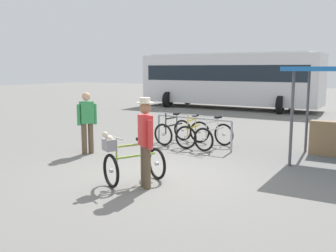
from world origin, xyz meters
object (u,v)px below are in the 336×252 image
object	(u,v)px
racked_bike_white	(214,136)
person_with_featured_bike	(145,139)
featured_bicycle	(129,160)
racked_bike_yellow	(193,133)
racked_bike_black	(173,131)
bus_distant	(229,77)
pedestrian_with_backpack	(87,119)

from	to	relation	value
racked_bike_white	person_with_featured_bike	world-z (taller)	person_with_featured_bike
racked_bike_white	featured_bicycle	xyz separation A→B (m)	(-0.08, -3.98, 0.12)
racked_bike_yellow	racked_bike_white	world-z (taller)	same
racked_bike_black	racked_bike_yellow	size ratio (longest dim) A/B	1.03
featured_bicycle	bus_distant	bearing A→B (deg)	103.89
person_with_featured_bike	pedestrian_with_backpack	bearing A→B (deg)	150.41
person_with_featured_bike	bus_distant	world-z (taller)	bus_distant
featured_bicycle	pedestrian_with_backpack	world-z (taller)	pedestrian_with_backpack
featured_bicycle	bus_distant	xyz separation A→B (m)	(-3.61, 14.60, 1.25)
racked_bike_black	pedestrian_with_backpack	size ratio (longest dim) A/B	0.72
racked_bike_black	featured_bicycle	distance (m)	4.32
racked_bike_black	pedestrian_with_backpack	distance (m)	2.80
racked_bike_yellow	bus_distant	xyz separation A→B (m)	(-3.00, 10.55, 1.37)
racked_bike_black	racked_bike_white	world-z (taller)	same
racked_bike_white	person_with_featured_bike	xyz separation A→B (m)	(0.31, -3.99, 0.58)
pedestrian_with_backpack	bus_distant	bearing A→B (deg)	94.54
person_with_featured_bike	racked_bike_yellow	bearing A→B (deg)	103.94
racked_bike_white	bus_distant	bearing A→B (deg)	109.19
featured_bicycle	person_with_featured_bike	distance (m)	0.61
featured_bicycle	bus_distant	world-z (taller)	bus_distant
racked_bike_yellow	bus_distant	world-z (taller)	bus_distant
racked_bike_black	racked_bike_white	bearing A→B (deg)	-5.20
racked_bike_black	pedestrian_with_backpack	xyz separation A→B (m)	(-1.28, -2.42, 0.57)
featured_bicycle	bus_distant	size ratio (longest dim) A/B	0.13
person_with_featured_bike	bus_distant	bearing A→B (deg)	105.33
racked_bike_black	bus_distant	size ratio (longest dim) A/B	0.12
pedestrian_with_backpack	featured_bicycle	bearing A→B (deg)	-33.15
pedestrian_with_backpack	racked_bike_white	bearing A→B (deg)	40.69
featured_bicycle	pedestrian_with_backpack	size ratio (longest dim) A/B	0.77
bus_distant	pedestrian_with_backpack	bearing A→B (deg)	-85.46
racked_bike_yellow	pedestrian_with_backpack	size ratio (longest dim) A/B	0.69
pedestrian_with_backpack	bus_distant	world-z (taller)	bus_distant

